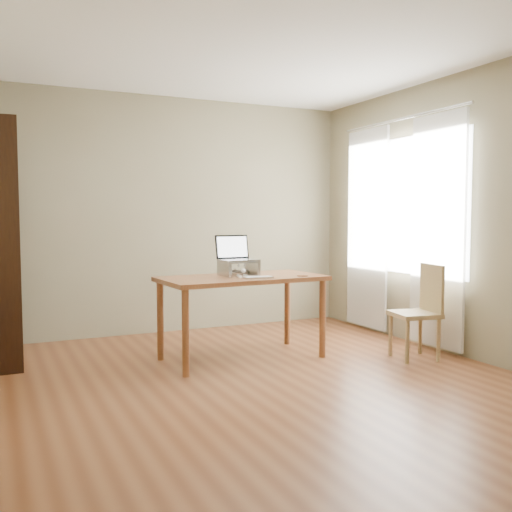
{
  "coord_description": "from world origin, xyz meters",
  "views": [
    {
      "loc": [
        -1.93,
        -3.89,
        1.29
      ],
      "look_at": [
        0.26,
        0.76,
        0.93
      ],
      "focal_mm": 40.0,
      "sensor_mm": 36.0,
      "label": 1
    }
  ],
  "objects_px": {
    "laptop": "(236,254)",
    "chair": "(420,308)",
    "desk": "(242,287)",
    "cat": "(235,269)",
    "bookshelf": "(0,244)",
    "keyboard": "(258,277)"
  },
  "relations": [
    {
      "from": "laptop",
      "to": "chair",
      "type": "bearing_deg",
      "value": -32.25
    },
    {
      "from": "desk",
      "to": "cat",
      "type": "xyz_separation_m",
      "value": [
        -0.02,
        0.11,
        0.15
      ]
    },
    {
      "from": "bookshelf",
      "to": "desk",
      "type": "distance_m",
      "value": 2.15
    },
    {
      "from": "bookshelf",
      "to": "chair",
      "type": "relative_size",
      "value": 2.45
    },
    {
      "from": "bookshelf",
      "to": "desk",
      "type": "bearing_deg",
      "value": -21.41
    },
    {
      "from": "laptop",
      "to": "keyboard",
      "type": "distance_m",
      "value": 0.41
    },
    {
      "from": "bookshelf",
      "to": "keyboard",
      "type": "xyz_separation_m",
      "value": [
        2.02,
        -0.99,
        -0.29
      ]
    },
    {
      "from": "cat",
      "to": "laptop",
      "type": "bearing_deg",
      "value": 54.3
    },
    {
      "from": "chair",
      "to": "cat",
      "type": "bearing_deg",
      "value": 163.11
    },
    {
      "from": "cat",
      "to": "desk",
      "type": "bearing_deg",
      "value": -73.38
    },
    {
      "from": "bookshelf",
      "to": "laptop",
      "type": "distance_m",
      "value": 2.07
    },
    {
      "from": "keyboard",
      "to": "chair",
      "type": "distance_m",
      "value": 1.52
    },
    {
      "from": "cat",
      "to": "chair",
      "type": "height_order",
      "value": "cat"
    },
    {
      "from": "bookshelf",
      "to": "desk",
      "type": "height_order",
      "value": "bookshelf"
    },
    {
      "from": "keyboard",
      "to": "desk",
      "type": "bearing_deg",
      "value": 109.44
    },
    {
      "from": "bookshelf",
      "to": "laptop",
      "type": "height_order",
      "value": "bookshelf"
    },
    {
      "from": "laptop",
      "to": "keyboard",
      "type": "relative_size",
      "value": 1.29
    },
    {
      "from": "laptop",
      "to": "cat",
      "type": "distance_m",
      "value": 0.14
    },
    {
      "from": "bookshelf",
      "to": "chair",
      "type": "bearing_deg",
      "value": -22.76
    },
    {
      "from": "desk",
      "to": "chair",
      "type": "height_order",
      "value": "chair"
    },
    {
      "from": "keyboard",
      "to": "cat",
      "type": "height_order",
      "value": "cat"
    },
    {
      "from": "desk",
      "to": "cat",
      "type": "relative_size",
      "value": 3.22
    }
  ]
}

